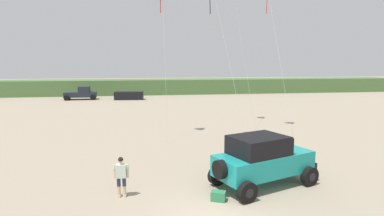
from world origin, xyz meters
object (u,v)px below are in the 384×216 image
(cooler_box, at_px, (218,196))
(distant_sedan, at_px, (129,96))
(distant_pickup, at_px, (81,93))
(person_watching, at_px, (121,175))
(jeep, at_px, (263,159))

(cooler_box, relative_size, distant_sedan, 0.13)
(distant_pickup, height_order, distant_sedan, distant_pickup)
(distant_sedan, bearing_deg, person_watching, -83.12)
(cooler_box, bearing_deg, distant_sedan, 120.63)
(jeep, distance_m, person_watching, 6.05)
(cooler_box, distance_m, distant_pickup, 39.36)
(jeep, xyz_separation_m, distant_sedan, (-7.08, 35.15, -0.60))
(jeep, relative_size, person_watching, 3.00)
(cooler_box, xyz_separation_m, distant_pickup, (-11.84, 37.53, 0.75))
(jeep, relative_size, cooler_box, 8.92)
(distant_sedan, bearing_deg, cooler_box, -77.29)
(distant_sedan, bearing_deg, distant_pickup, 175.83)
(distant_pickup, bearing_deg, jeep, -68.75)
(distant_pickup, bearing_deg, distant_sedan, -9.36)
(jeep, relative_size, distant_pickup, 1.06)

